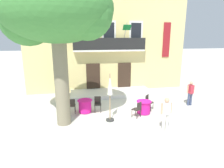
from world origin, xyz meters
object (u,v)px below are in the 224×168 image
object	(u,v)px
ground_planter_left	(66,92)
cafe_umbrella	(110,91)
cafe_chair_middle_0	(72,105)
cafe_chair_near_tree_1	(137,109)
cafe_table_near_tree	(144,107)
cafe_chair_near_tree_0	(148,101)
plane_tree	(55,12)
cafe_chair_middle_1	(98,103)
pedestrian_near_entrance	(190,92)
cafe_table_middle	(85,106)
pedestrian_mid_plaza	(166,113)

from	to	relation	value
ground_planter_left	cafe_umbrella	bearing A→B (deg)	-62.27
cafe_chair_middle_0	cafe_chair_near_tree_1	bearing A→B (deg)	-20.15
ground_planter_left	cafe_table_near_tree	bearing A→B (deg)	-42.09
cafe_table_near_tree	cafe_chair_near_tree_0	bearing A→B (deg)	48.40
plane_tree	cafe_chair_middle_1	bearing A→B (deg)	31.98
pedestrian_near_entrance	cafe_chair_near_tree_1	bearing A→B (deg)	-162.90
cafe_table_near_tree	cafe_chair_middle_1	bearing A→B (deg)	162.16
cafe_chair_middle_1	cafe_umbrella	size ratio (longest dim) A/B	0.36
cafe_chair_near_tree_0	ground_planter_left	bearing A→B (deg)	144.86
cafe_chair_near_tree_0	cafe_umbrella	distance (m)	3.07
cafe_chair_near_tree_0	cafe_chair_middle_1	distance (m)	3.10
cafe_chair_near_tree_1	pedestrian_near_entrance	size ratio (longest dim) A/B	0.57
cafe_chair_near_tree_1	cafe_chair_middle_0	world-z (taller)	same
pedestrian_near_entrance	cafe_umbrella	bearing A→B (deg)	-166.76
cafe_chair_near_tree_1	plane_tree	bearing A→B (deg)	178.55
cafe_umbrella	cafe_table_middle	bearing A→B (deg)	131.01
plane_tree	cafe_table_near_tree	xyz separation A→B (m)	(4.57, 0.40, -5.02)
cafe_chair_near_tree_1	pedestrian_mid_plaza	world-z (taller)	pedestrian_mid_plaza
cafe_chair_middle_0	pedestrian_near_entrance	bearing A→B (deg)	-0.54
cafe_umbrella	pedestrian_near_entrance	xyz separation A→B (m)	(5.54, 1.30, -0.76)
pedestrian_near_entrance	pedestrian_mid_plaza	xyz separation A→B (m)	(-3.23, -2.99, 0.04)
plane_tree	cafe_umbrella	xyz separation A→B (m)	(2.46, -0.18, -3.75)
cafe_chair_middle_0	cafe_chair_middle_1	xyz separation A→B (m)	(1.51, 0.04, 0.00)
plane_tree	cafe_chair_middle_1	world-z (taller)	plane_tree
cafe_chair_middle_0	pedestrian_near_entrance	world-z (taller)	pedestrian_near_entrance
plane_tree	cafe_umbrella	distance (m)	4.49
cafe_chair_middle_0	cafe_umbrella	size ratio (longest dim) A/B	0.36
cafe_chair_middle_1	pedestrian_mid_plaza	size ratio (longest dim) A/B	0.54
cafe_umbrella	ground_planter_left	distance (m)	5.49
cafe_chair_near_tree_1	cafe_umbrella	world-z (taller)	cafe_umbrella
cafe_chair_near_tree_0	cafe_chair_near_tree_1	distance (m)	1.51
pedestrian_near_entrance	pedestrian_mid_plaza	size ratio (longest dim) A/B	0.96
pedestrian_near_entrance	pedestrian_mid_plaza	world-z (taller)	pedestrian_mid_plaza
cafe_umbrella	pedestrian_mid_plaza	bearing A→B (deg)	-36.22
cafe_table_near_tree	cafe_chair_near_tree_1	world-z (taller)	cafe_chair_near_tree_1
cafe_table_near_tree	cafe_chair_middle_0	distance (m)	4.18
cafe_chair_middle_0	cafe_chair_middle_1	bearing A→B (deg)	1.49
cafe_table_near_tree	cafe_table_middle	size ratio (longest dim) A/B	1.00
cafe_table_near_tree	cafe_chair_middle_0	bearing A→B (deg)	169.02
cafe_table_near_tree	pedestrian_near_entrance	bearing A→B (deg)	11.93
cafe_table_near_tree	cafe_chair_near_tree_1	distance (m)	0.77
cafe_chair_middle_1	pedestrian_mid_plaza	bearing A→B (deg)	-48.04
pedestrian_near_entrance	cafe_chair_middle_0	bearing A→B (deg)	179.46
cafe_table_middle	cafe_table_near_tree	bearing A→B (deg)	-14.13
cafe_chair_near_tree_1	cafe_chair_near_tree_0	bearing A→B (deg)	45.12
cafe_chair_near_tree_0	cafe_chair_middle_0	world-z (taller)	same
cafe_table_middle	cafe_chair_middle_1	distance (m)	0.77
cafe_chair_near_tree_1	cafe_table_middle	world-z (taller)	cafe_chair_near_tree_1
cafe_chair_middle_0	cafe_chair_near_tree_0	bearing A→B (deg)	-2.87
cafe_chair_middle_0	cafe_chair_middle_1	size ratio (longest dim) A/B	1.00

